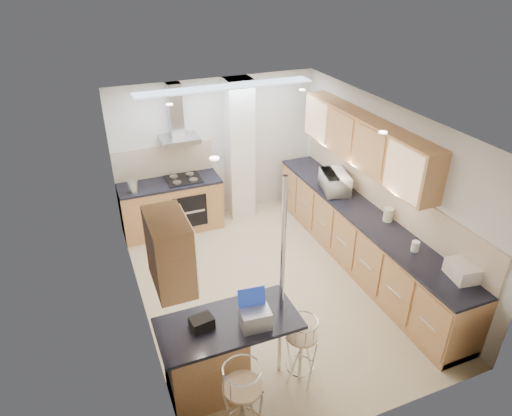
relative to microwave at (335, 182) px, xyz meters
name	(u,v)px	position (x,y,z in m)	size (l,w,h in m)	color
ground	(270,285)	(-1.44, -0.75, -1.08)	(4.80, 4.80, 0.00)	#D0BE8B
room_shell	(283,177)	(-1.11, -0.38, 0.46)	(3.64, 4.84, 2.51)	silver
right_counter	(361,238)	(0.06, -0.75, -0.62)	(0.63, 4.40, 0.92)	#A56842
back_counter	(172,206)	(-2.39, 1.35, -0.62)	(1.70, 0.63, 0.92)	#A56842
peninsula	(230,354)	(-2.56, -2.20, -0.61)	(1.47, 0.72, 0.94)	#A56842
microwave	(335,182)	(0.00, 0.00, 0.00)	(0.59, 0.40, 0.32)	white
laptop	(255,319)	(-2.33, -2.36, -0.04)	(0.30, 0.22, 0.20)	gray
bag	(202,323)	(-2.84, -2.17, -0.08)	(0.23, 0.17, 0.12)	black
bar_stool_near	(243,404)	(-2.66, -2.85, -0.59)	(0.40, 0.40, 0.98)	tan
bar_stool_end	(301,351)	(-1.81, -2.42, -0.64)	(0.36, 0.36, 0.88)	tan
jar_a	(333,180)	(0.08, 0.20, -0.06)	(0.12, 0.12, 0.20)	#F0E2D0
jar_b	(321,176)	(0.00, 0.44, -0.09)	(0.11, 0.11, 0.14)	#F0E2D0
jar_c	(388,215)	(0.23, -1.09, -0.06)	(0.14, 0.14, 0.20)	beige
jar_d	(415,246)	(0.08, -1.85, -0.09)	(0.10, 0.10, 0.14)	white
bread_bin	(463,271)	(0.23, -2.50, -0.07)	(0.29, 0.36, 0.19)	#F0E2D0
kettle	(133,187)	(-2.99, 1.17, -0.06)	(0.16, 0.16, 0.20)	#A6A8AB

